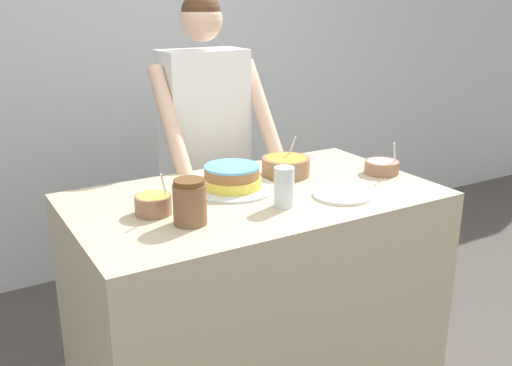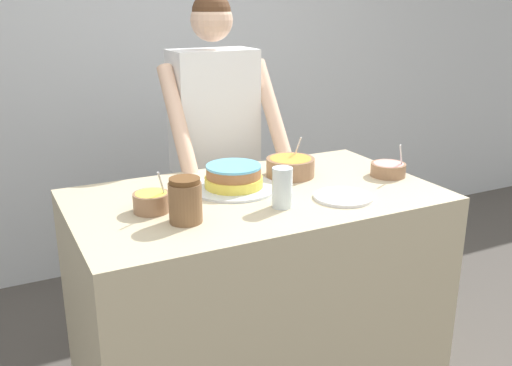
% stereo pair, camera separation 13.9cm
% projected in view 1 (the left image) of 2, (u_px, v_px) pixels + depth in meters
% --- Properties ---
extents(wall_back, '(10.00, 0.05, 2.60)m').
position_uv_depth(wall_back, '(125.00, 62.00, 3.41)').
color(wall_back, silver).
rests_on(wall_back, ground_plane).
extents(counter, '(1.44, 0.83, 0.93)m').
position_uv_depth(counter, '(255.00, 298.00, 2.40)').
color(counter, '#C6B793').
rests_on(counter, ground_plane).
extents(person_baker, '(0.57, 0.48, 1.70)m').
position_uv_depth(person_baker, '(205.00, 134.00, 2.86)').
color(person_baker, '#2D2D38').
rests_on(person_baker, ground_plane).
extents(cake, '(0.36, 0.36, 0.10)m').
position_uv_depth(cake, '(232.00, 179.00, 2.30)').
color(cake, silver).
rests_on(cake, counter).
extents(frosting_bowl_orange, '(0.21, 0.21, 0.16)m').
position_uv_depth(frosting_bowl_orange, '(286.00, 166.00, 2.48)').
color(frosting_bowl_orange, '#936B4C').
rests_on(frosting_bowl_orange, counter).
extents(frosting_bowl_pink, '(0.15, 0.15, 0.16)m').
position_uv_depth(frosting_bowl_pink, '(382.00, 166.00, 2.51)').
color(frosting_bowl_pink, '#936B4C').
rests_on(frosting_bowl_pink, counter).
extents(frosting_bowl_yellow, '(0.14, 0.14, 0.17)m').
position_uv_depth(frosting_bowl_yellow, '(153.00, 204.00, 2.04)').
color(frosting_bowl_yellow, '#936B4C').
rests_on(frosting_bowl_yellow, counter).
extents(drinking_glass, '(0.08, 0.08, 0.15)m').
position_uv_depth(drinking_glass, '(284.00, 187.00, 2.10)').
color(drinking_glass, silver).
rests_on(drinking_glass, counter).
extents(ceramic_plate, '(0.23, 0.23, 0.01)m').
position_uv_depth(ceramic_plate, '(342.00, 195.00, 2.23)').
color(ceramic_plate, silver).
rests_on(ceramic_plate, counter).
extents(stoneware_jar, '(0.12, 0.12, 0.16)m').
position_uv_depth(stoneware_jar, '(190.00, 202.00, 1.94)').
color(stoneware_jar, brown).
rests_on(stoneware_jar, counter).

